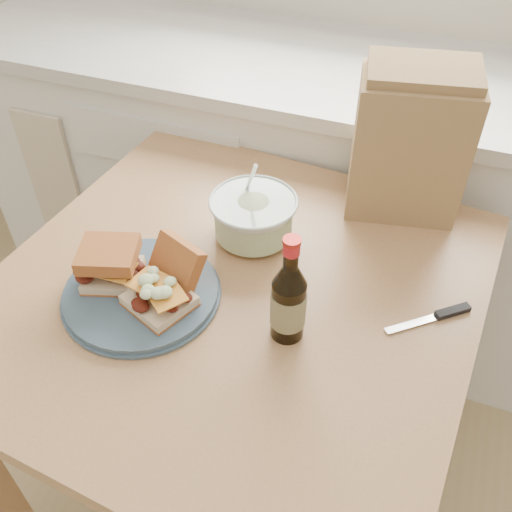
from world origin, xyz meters
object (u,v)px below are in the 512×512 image
(plate, at_px, (141,293))
(dining_table, at_px, (234,324))
(beer_bottle, at_px, (289,301))
(coleslaw_bowl, at_px, (253,218))
(paper_bag, at_px, (409,147))

(plate, bearing_deg, dining_table, 28.91)
(dining_table, distance_m, plate, 0.22)
(beer_bottle, bearing_deg, coleslaw_bowl, 108.10)
(coleslaw_bowl, height_order, paper_bag, paper_bag)
(beer_bottle, bearing_deg, paper_bag, 59.87)
(dining_table, height_order, paper_bag, paper_bag)
(dining_table, relative_size, coleslaw_bowl, 5.41)
(plate, height_order, coleslaw_bowl, coleslaw_bowl)
(beer_bottle, xyz_separation_m, paper_bag, (0.12, 0.47, 0.07))
(beer_bottle, relative_size, paper_bag, 0.74)
(coleslaw_bowl, relative_size, beer_bottle, 0.82)
(coleslaw_bowl, bearing_deg, paper_bag, 38.94)
(paper_bag, bearing_deg, beer_bottle, -115.91)
(dining_table, height_order, coleslaw_bowl, coleslaw_bowl)
(coleslaw_bowl, distance_m, paper_bag, 0.38)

